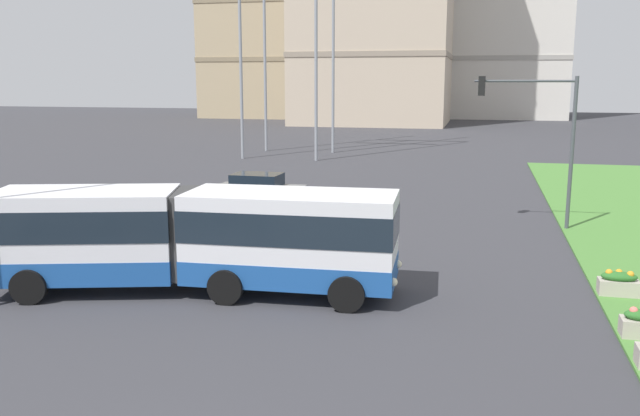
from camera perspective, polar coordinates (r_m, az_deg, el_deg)
The scene contains 4 objects.
articulated_bus at distance 19.86m, azimuth -10.58°, elevation -2.44°, with size 12.03×4.49×3.00m.
car_grey_wagon at distance 33.42m, azimuth -5.18°, elevation 1.52°, with size 4.43×2.07×1.58m.
flower_planter_4 at distance 21.13m, azimuth 24.08°, elevation -5.86°, with size 1.10×0.56×0.74m.
traffic_light_far_right at distance 29.00m, azimuth 18.25°, elevation 6.70°, with size 4.07×0.28×6.31m.
Camera 1 is at (4.58, -6.84, 6.17)m, focal length 37.59 mm.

